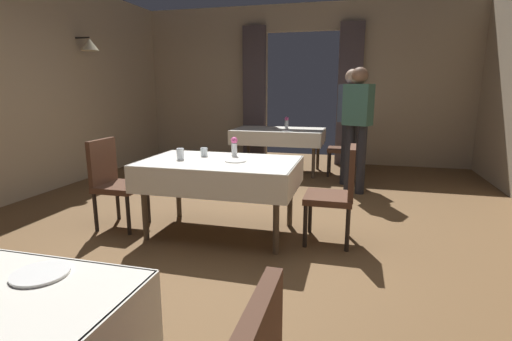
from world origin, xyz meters
The scene contains 16 objects.
ground centered at (0.00, 0.00, 0.00)m, with size 10.08×10.08×0.00m, color brown.
wall_back centered at (0.00, 4.18, 1.52)m, with size 6.40×0.27×3.00m.
dining_table_mid centered at (-0.21, 0.07, 0.66)m, with size 1.52×0.96×0.75m.
dining_table_far centered at (-0.22, 3.09, 0.67)m, with size 1.55×0.96×0.75m.
chair_mid_right centered at (0.94, 0.12, 0.52)m, with size 0.44×0.44×0.93m.
chair_mid_left centered at (-1.36, -0.03, 0.52)m, with size 0.44×0.44×0.93m.
chair_far_right centered at (0.93, 3.07, 0.52)m, with size 0.44×0.44×0.93m.
plate_near_a centered at (-0.06, -2.31, 0.76)m, with size 0.21×0.21×0.01m, color white.
flower_vase_mid centered at (-0.15, 0.36, 0.86)m, with size 0.07×0.07×0.20m.
plate_mid_b centered at (-0.04, 0.06, 0.76)m, with size 0.21×0.21×0.01m, color white.
glass_mid_c centered at (-0.45, 0.25, 0.79)m, with size 0.07×0.07×0.09m, color silver.
glass_mid_d centered at (-0.60, 0.01, 0.81)m, with size 0.07×0.07×0.11m, color silver.
flower_vase_far centered at (-0.12, 3.26, 0.86)m, with size 0.07×0.07×0.20m.
plate_far_b centered at (-0.01, 2.79, 0.76)m, with size 0.22×0.22×0.01m, color white.
person_waiter_by_doorway centered at (1.08, 1.99, 1.02)m, with size 0.42×0.35×1.72m.
person_diner_standing_aside centered at (0.99, 2.52, 1.02)m, with size 0.39×0.42×1.72m.
Camera 1 is at (1.07, -3.39, 1.45)m, focal length 26.70 mm.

